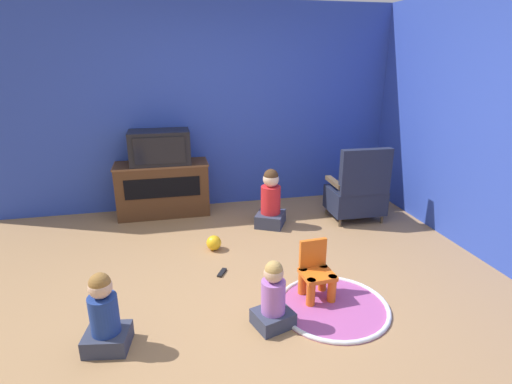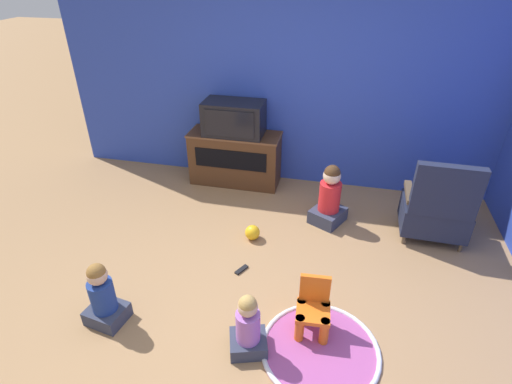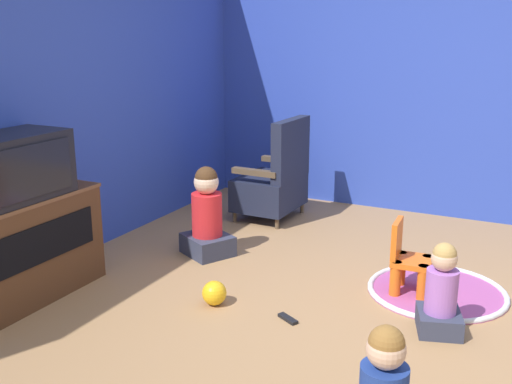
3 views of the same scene
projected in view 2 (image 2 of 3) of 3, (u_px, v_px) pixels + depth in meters
name	position (u px, v px, depth m)	size (l,w,h in m)	color
ground_plane	(257.00, 302.00, 3.46)	(30.00, 30.00, 0.00)	#9E754C
wall_back	(278.00, 79.00, 4.78)	(5.47, 0.12, 2.60)	#2D47B2
tv_cabinet	(235.00, 157.00, 5.11)	(1.15, 0.44, 0.68)	#4C2D19
television	(234.00, 118.00, 4.83)	(0.73, 0.42, 0.41)	black
black_armchair	(437.00, 210.00, 4.06)	(0.66, 0.53, 0.94)	brown
yellow_kid_chair	(313.00, 312.00, 3.11)	(0.28, 0.27, 0.50)	orange
play_mat	(320.00, 350.00, 3.04)	(0.92, 0.92, 0.04)	#A54C8C
child_watching_left	(248.00, 328.00, 2.93)	(0.34, 0.31, 0.54)	#33384C
child_watching_center	(329.00, 198.00, 4.35)	(0.44, 0.46, 0.70)	#33384C
child_watching_right	(103.00, 297.00, 3.17)	(0.34, 0.31, 0.59)	#33384C
toy_ball	(252.00, 232.00, 4.19)	(0.16, 0.16, 0.16)	yellow
remote_control	(242.00, 270.00, 3.80)	(0.11, 0.15, 0.02)	black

